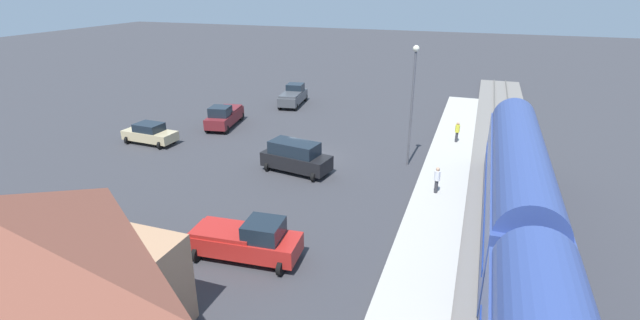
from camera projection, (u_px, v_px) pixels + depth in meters
ground_plane at (310, 159)px, 34.71m from camera, size 200.00×200.00×0.00m
railway_track at (506, 183)px, 30.31m from camera, size 4.80×70.00×0.30m
platform at (445, 174)px, 31.53m from camera, size 3.20×46.00×0.30m
passenger_train at (528, 276)px, 16.17m from camera, size 2.93×36.03×4.98m
pedestrian_on_platform at (437, 178)px, 28.07m from camera, size 0.36×0.36×1.71m
pedestrian_waiting_far at (457, 131)px, 37.04m from camera, size 0.36×0.36×1.71m
pickup_maroon at (224, 116)px, 41.99m from camera, size 2.91×5.67×2.14m
sedan_tan at (150, 133)px, 37.63m from camera, size 4.59×2.46×1.74m
pickup_red at (247, 240)px, 21.86m from camera, size 5.54×2.83×2.14m
pickup_charcoal at (293, 96)px, 49.45m from camera, size 2.64×5.61×2.14m
suv_black at (296, 157)px, 31.91m from camera, size 5.16×3.01×2.22m
light_pole_near_platform at (413, 93)px, 31.59m from camera, size 0.44×0.44×8.66m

